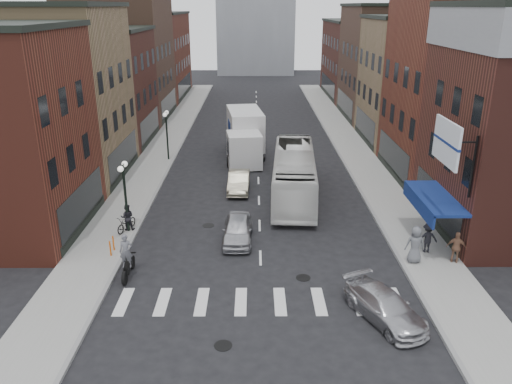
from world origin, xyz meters
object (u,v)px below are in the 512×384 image
ped_left_solo (127,217)px  sedan_left_near (238,229)px  streetlamp_near (124,185)px  ped_right_b (456,247)px  billboard_sign (448,144)px  box_truck (245,136)px  curb_car (385,306)px  ped_right_a (428,238)px  streetlamp_far (167,126)px  parked_bicycle (127,223)px  sedan_left_far (239,181)px  transit_bus (294,174)px  ped_right_c (415,245)px  motorcycle_rider (127,257)px  bike_rack (112,246)px

ped_left_solo → sedan_left_near: bearing=163.0°
streetlamp_near → ped_right_b: size_ratio=2.54×
ped_left_solo → billboard_sign: bearing=160.6°
box_truck → curb_car: size_ratio=2.15×
ped_right_a → ped_right_b: bearing=134.7°
streetlamp_far → streetlamp_near: bearing=-90.0°
parked_bicycle → billboard_sign: bearing=8.3°
billboard_sign → curb_car: 8.16m
streetlamp_far → ped_right_a: (15.95, -16.63, -1.97)m
ped_left_solo → box_truck: bearing=-119.8°
sedan_left_far → ped_right_b: (10.98, -10.65, 0.29)m
transit_bus → ped_right_c: 10.88m
ped_left_solo → parked_bicycle: bearing=59.7°
motorcycle_rider → sedan_left_near: bearing=31.8°
streetlamp_far → parked_bicycle: 14.15m
curb_car → ped_right_a: bearing=33.1°
sedan_left_far → curb_car: 16.49m
streetlamp_far → ped_right_a: bearing=-46.2°
ped_left_solo → streetlamp_near: bearing=105.6°
motorcycle_rider → sedan_left_far: bearing=61.9°
transit_bus → parked_bicycle: size_ratio=6.68×
billboard_sign → streetlamp_near: (-15.99, 3.50, -3.22)m
streetlamp_far → ped_left_solo: streetlamp_far is taller
streetlamp_far → curb_car: bearing=-60.9°
streetlamp_far → sedan_left_far: 9.58m
streetlamp_near → streetlamp_far: size_ratio=1.00×
parked_bicycle → streetlamp_far: bearing=110.3°
billboard_sign → motorcycle_rider: bearing=-174.8°
curb_car → ped_right_a: size_ratio=2.63×
bike_rack → transit_bus: (9.94, 8.51, 1.02)m
billboard_sign → parked_bicycle: billboard_sign is taller
motorcycle_rider → curb_car: size_ratio=0.53×
streetlamp_near → motorcycle_rider: (1.12, -4.84, -1.89)m
billboard_sign → streetlamp_far: billboard_sign is taller
streetlamp_far → transit_bus: 12.79m
sedan_left_near → ped_right_a: (9.77, -1.63, 0.27)m
streetlamp_near → ped_right_b: 17.52m
motorcycle_rider → sedan_left_near: (5.06, 3.84, -0.36)m
sedan_left_near → ped_right_c: (8.79, -2.71, 0.43)m
streetlamp_far → ped_right_b: size_ratio=2.54×
bike_rack → curb_car: size_ratio=0.19×
transit_bus → ped_right_b: (7.26, -9.57, -0.61)m
sedan_left_near → ped_left_solo: ped_left_solo is taller
transit_bus → streetlamp_near: bearing=-145.1°
motorcycle_rider → ped_right_b: motorcycle_rider is taller
billboard_sign → streetlamp_near: 16.68m
ped_left_solo → ped_right_c: (15.02, -3.85, 0.19)m
parked_bicycle → ped_left_solo: (0.04, 0.10, 0.32)m
billboard_sign → ped_right_c: bearing=-168.2°
box_truck → sedan_left_near: bearing=-98.1°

